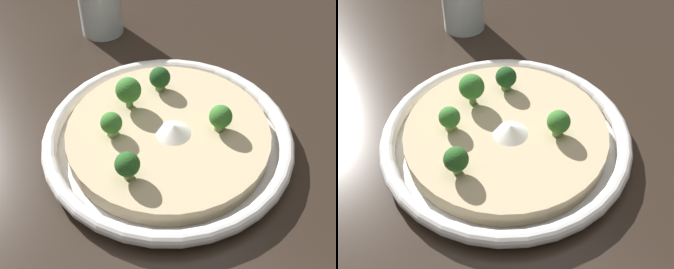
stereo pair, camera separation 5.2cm
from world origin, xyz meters
TOP-DOWN VIEW (x-y plane):
  - ground_plane at (0.00, 0.00)m, footprint 6.00×6.00m
  - risotto_bowl at (0.00, 0.00)m, footprint 0.31×0.31m
  - cheese_sprinkle at (-0.01, -0.00)m, footprint 0.04×0.04m
  - broccoli_back_left at (-0.03, 0.08)m, footprint 0.03×0.03m
  - broccoli_back at (0.03, 0.06)m, footprint 0.03×0.03m
  - broccoli_front at (-0.04, -0.05)m, footprint 0.03×0.03m
  - broccoli_back_right at (0.06, 0.01)m, footprint 0.03×0.03m
  - broccoli_front_right at (0.06, -0.04)m, footprint 0.03×0.03m

SIDE VIEW (x-z plane):
  - ground_plane at x=0.00m, z-range 0.00..0.00m
  - risotto_bowl at x=0.00m, z-range 0.00..0.03m
  - cheese_sprinkle at x=-0.01m, z-range 0.03..0.04m
  - broccoli_back at x=0.03m, z-range 0.03..0.06m
  - broccoli_front_right at x=0.06m, z-range 0.03..0.06m
  - broccoli_front at x=-0.04m, z-range 0.03..0.07m
  - broccoli_back_left at x=-0.03m, z-range 0.03..0.07m
  - broccoli_back_right at x=0.06m, z-range 0.03..0.08m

